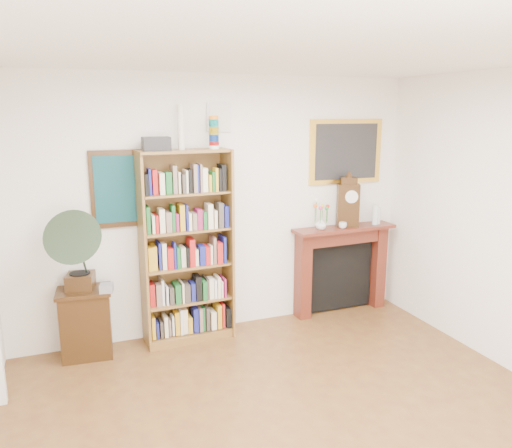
{
  "coord_description": "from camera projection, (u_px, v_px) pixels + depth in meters",
  "views": [
    {
      "loc": [
        -1.58,
        -2.63,
        2.41
      ],
      "look_at": [
        0.07,
        1.6,
        1.38
      ],
      "focal_mm": 35.0,
      "sensor_mm": 36.0,
      "label": 1
    }
  ],
  "objects": [
    {
      "name": "room",
      "position": [
        336.0,
        274.0,
        3.17
      ],
      "size": [
        4.51,
        5.01,
        2.81
      ],
      "color": "brown",
      "rests_on": "ground"
    },
    {
      "name": "side_cabinet",
      "position": [
        86.0,
        323.0,
        4.97
      ],
      "size": [
        0.55,
        0.42,
        0.7
      ],
      "primitive_type": "cube",
      "rotation": [
        0.0,
        0.0,
        -0.09
      ],
      "color": "black",
      "rests_on": "floor"
    },
    {
      "name": "gilt_painting",
      "position": [
        346.0,
        152.0,
        5.86
      ],
      "size": [
        0.95,
        0.04,
        0.75
      ],
      "color": "gold",
      "rests_on": "back_wall"
    },
    {
      "name": "gramophone",
      "position": [
        78.0,
        246.0,
        4.67
      ],
      "size": [
        0.63,
        0.73,
        0.84
      ],
      "rotation": [
        0.0,
        0.0,
        -0.22
      ],
      "color": "black",
      "rests_on": "side_cabinet"
    },
    {
      "name": "bookshelf",
      "position": [
        186.0,
        237.0,
        5.18
      ],
      "size": [
        0.95,
        0.38,
        2.35
      ],
      "rotation": [
        0.0,
        0.0,
        0.05
      ],
      "color": "brown",
      "rests_on": "floor"
    },
    {
      "name": "cd_stack",
      "position": [
        107.0,
        288.0,
        4.82
      ],
      "size": [
        0.14,
        0.14,
        0.08
      ],
      "primitive_type": "cube",
      "rotation": [
        0.0,
        0.0,
        -0.24
      ],
      "color": "#A7A8B3",
      "rests_on": "side_cabinet"
    },
    {
      "name": "bottle_left",
      "position": [
        375.0,
        215.0,
        6.01
      ],
      "size": [
        0.07,
        0.07,
        0.24
      ],
      "primitive_type": "cylinder",
      "color": "silver",
      "rests_on": "fireplace"
    },
    {
      "name": "flower_vase",
      "position": [
        321.0,
        224.0,
        5.76
      ],
      "size": [
        0.14,
        0.14,
        0.13
      ],
      "primitive_type": "imported",
      "rotation": [
        0.0,
        0.0,
        -0.08
      ],
      "color": "silver",
      "rests_on": "fireplace"
    },
    {
      "name": "fireplace",
      "position": [
        341.0,
        262.0,
        6.06
      ],
      "size": [
        1.28,
        0.33,
        1.07
      ],
      "rotation": [
        0.0,
        0.0,
        0.03
      ],
      "color": "#4E1B12",
      "rests_on": "floor"
    },
    {
      "name": "bottle_right",
      "position": [
        378.0,
        216.0,
        6.05
      ],
      "size": [
        0.06,
        0.06,
        0.2
      ],
      "primitive_type": "cylinder",
      "color": "silver",
      "rests_on": "fireplace"
    },
    {
      "name": "teacup",
      "position": [
        343.0,
        225.0,
        5.82
      ],
      "size": [
        0.11,
        0.11,
        0.07
      ],
      "primitive_type": "imported",
      "rotation": [
        0.0,
        0.0,
        0.25
      ],
      "color": "silver",
      "rests_on": "fireplace"
    },
    {
      "name": "teal_poster",
      "position": [
        120.0,
        189.0,
        5.0
      ],
      "size": [
        0.58,
        0.04,
        0.78
      ],
      "color": "black",
      "rests_on": "back_wall"
    },
    {
      "name": "small_picture",
      "position": [
        219.0,
        117.0,
        5.22
      ],
      "size": [
        0.26,
        0.04,
        0.3
      ],
      "color": "white",
      "rests_on": "back_wall"
    },
    {
      "name": "mantel_clock",
      "position": [
        348.0,
        203.0,
        5.87
      ],
      "size": [
        0.29,
        0.22,
        0.59
      ],
      "rotation": [
        0.0,
        0.0,
        -0.39
      ],
      "color": "black",
      "rests_on": "fireplace"
    }
  ]
}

